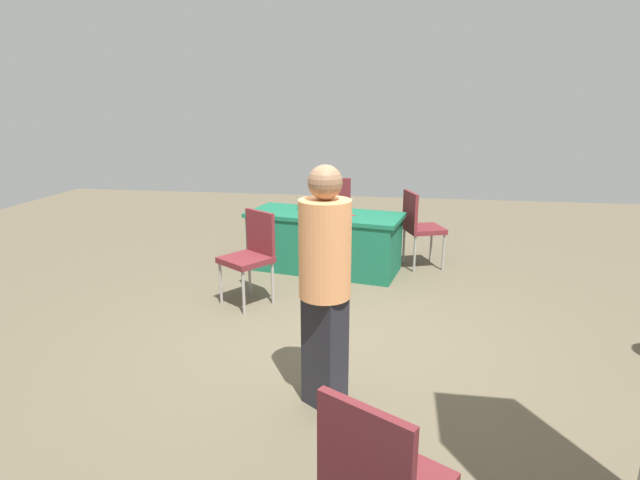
{
  "coord_description": "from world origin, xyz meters",
  "views": [
    {
      "loc": [
        -0.48,
        3.85,
        2.05
      ],
      "look_at": [
        0.15,
        -0.24,
        0.9
      ],
      "focal_mm": 28.17,
      "sensor_mm": 36.0,
      "label": 1
    }
  ],
  "objects": [
    {
      "name": "ground_plane",
      "position": [
        0.0,
        0.0,
        0.0
      ],
      "size": [
        14.4,
        14.4,
        0.0
      ],
      "primitive_type": "plane",
      "color": "brown"
    },
    {
      "name": "table_foreground",
      "position": [
        0.38,
        -2.11,
        0.36
      ],
      "size": [
        1.99,
        1.12,
        0.73
      ],
      "rotation": [
        0.0,
        0.0,
        -0.19
      ],
      "color": "#196647",
      "rests_on": "ground"
    },
    {
      "name": "chair_near_front",
      "position": [
        -0.78,
        -2.38,
        0.56
      ],
      "size": [
        0.56,
        0.56,
        0.97
      ],
      "rotation": [
        0.0,
        0.0,
        1.92
      ],
      "color": "#9E9993",
      "rests_on": "ground"
    },
    {
      "name": "scissors_red",
      "position": [
        0.09,
        -2.0,
        0.73
      ],
      "size": [
        0.18,
        0.08,
        0.01
      ],
      "primitive_type": "cube",
      "rotation": [
        0.0,
        0.0,
        0.25
      ],
      "color": "red",
      "rests_on": "table_foreground"
    },
    {
      "name": "chair_tucked_left",
      "position": [
        0.97,
        -0.92,
        0.56
      ],
      "size": [
        0.61,
        0.61,
        0.96
      ],
      "rotation": [
        0.0,
        0.0,
        -0.61
      ],
      "color": "#9E9993",
      "rests_on": "ground"
    },
    {
      "name": "chair_by_pillar",
      "position": [
        0.42,
        -3.42,
        0.57
      ],
      "size": [
        0.54,
        0.54,
        0.98
      ],
      "rotation": [
        0.0,
        0.0,
        3.4
      ],
      "color": "#9E9993",
      "rests_on": "ground"
    },
    {
      "name": "person_attendee_browsing",
      "position": [
        -0.04,
        0.8,
        0.93
      ],
      "size": [
        0.48,
        0.48,
        1.67
      ],
      "rotation": [
        0.0,
        0.0,
        5.65
      ],
      "color": "#26262D",
      "rests_on": "ground"
    },
    {
      "name": "yarn_ball",
      "position": [
        0.71,
        -2.28,
        0.78
      ],
      "size": [
        0.1,
        0.1,
        0.1
      ],
      "primitive_type": "sphere",
      "color": "#B2382D",
      "rests_on": "table_foreground"
    },
    {
      "name": "laptop_silver",
      "position": [
        0.39,
        -2.12,
        0.76
      ],
      "size": [
        0.35,
        0.33,
        0.21
      ],
      "rotation": [
        0.0,
        0.0,
        -0.14
      ],
      "color": "silver",
      "rests_on": "table_foreground"
    }
  ]
}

